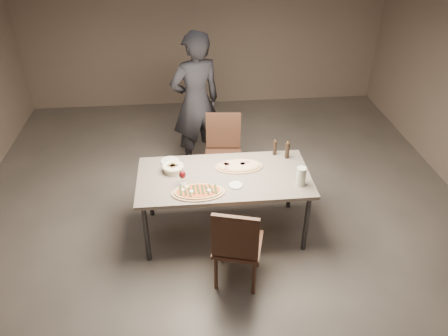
{
  "coord_description": "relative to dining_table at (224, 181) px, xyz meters",
  "views": [
    {
      "loc": [
        -0.36,
        -3.74,
        3.3
      ],
      "look_at": [
        0.0,
        0.0,
        0.85
      ],
      "focal_mm": 35.0,
      "sensor_mm": 36.0,
      "label": 1
    }
  ],
  "objects": [
    {
      "name": "zucchini_pizza",
      "position": [
        -0.28,
        -0.28,
        0.07
      ],
      "size": [
        0.53,
        0.29,
        0.05
      ],
      "rotation": [
        0.0,
        0.0,
        0.09
      ],
      "color": "tan",
      "rests_on": "dining_table"
    },
    {
      "name": "pepper_mill_right",
      "position": [
        0.73,
        0.29,
        0.16
      ],
      "size": [
        0.05,
        0.05,
        0.21
      ],
      "rotation": [
        0.0,
        0.0,
        -0.1
      ],
      "color": "black",
      "rests_on": "dining_table"
    },
    {
      "name": "chair_far",
      "position": [
        0.08,
        0.94,
        -0.16
      ],
      "size": [
        0.5,
        0.5,
        0.96
      ],
      "rotation": [
        0.0,
        0.0,
        3.05
      ],
      "color": "#43281C",
      "rests_on": "ground"
    },
    {
      "name": "ham_pizza",
      "position": [
        0.17,
        0.15,
        0.07
      ],
      "size": [
        0.51,
        0.28,
        0.04
      ],
      "rotation": [
        0.0,
        0.0,
        0.08
      ],
      "color": "tan",
      "rests_on": "dining_table"
    },
    {
      "name": "oil_dish",
      "position": [
        0.1,
        -0.19,
        0.07
      ],
      "size": [
        0.14,
        0.14,
        0.02
      ],
      "rotation": [
        0.0,
        0.0,
        0.12
      ],
      "color": "white",
      "rests_on": "dining_table"
    },
    {
      "name": "bread_basket",
      "position": [
        -0.53,
        0.14,
        0.11
      ],
      "size": [
        0.23,
        0.23,
        0.08
      ],
      "rotation": [
        0.0,
        0.0,
        -0.16
      ],
      "color": "#F0E4C2",
      "rests_on": "dining_table"
    },
    {
      "name": "carafe",
      "position": [
        0.75,
        -0.23,
        0.16
      ],
      "size": [
        0.1,
        0.1,
        0.2
      ],
      "rotation": [
        0.0,
        0.0,
        -0.1
      ],
      "color": "silver",
      "rests_on": "dining_table"
    },
    {
      "name": "side_plate",
      "position": [
        -0.56,
        0.33,
        0.06
      ],
      "size": [
        0.2,
        0.2,
        0.01
      ],
      "rotation": [
        0.0,
        0.0,
        0.0
      ],
      "color": "white",
      "rests_on": "dining_table"
    },
    {
      "name": "room",
      "position": [
        0.0,
        0.0,
        0.71
      ],
      "size": [
        7.0,
        7.0,
        7.0
      ],
      "color": "#5D5650",
      "rests_on": "ground"
    },
    {
      "name": "pepper_mill_left",
      "position": [
        0.61,
        0.38,
        0.15
      ],
      "size": [
        0.05,
        0.05,
        0.19
      ],
      "rotation": [
        0.0,
        0.0,
        0.11
      ],
      "color": "black",
      "rests_on": "dining_table"
    },
    {
      "name": "dining_table",
      "position": [
        0.0,
        0.0,
        0.0
      ],
      "size": [
        1.8,
        0.9,
        0.75
      ],
      "color": "slate",
      "rests_on": "ground"
    },
    {
      "name": "wine_glass",
      "position": [
        -0.43,
        -0.11,
        0.17
      ],
      "size": [
        0.07,
        0.07,
        0.16
      ],
      "rotation": [
        0.0,
        0.0,
        0.03
      ],
      "color": "silver",
      "rests_on": "dining_table"
    },
    {
      "name": "chair_near",
      "position": [
        0.04,
        -0.78,
        -0.17
      ],
      "size": [
        0.54,
        0.54,
        0.94
      ],
      "rotation": [
        0.0,
        0.0,
        -0.27
      ],
      "color": "#43281C",
      "rests_on": "ground"
    },
    {
      "name": "diner",
      "position": [
        -0.23,
        1.44,
        0.24
      ],
      "size": [
        0.8,
        0.66,
        1.87
      ],
      "primitive_type": "imported",
      "rotation": [
        0.0,
        0.0,
        3.51
      ],
      "color": "black",
      "rests_on": "ground"
    }
  ]
}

